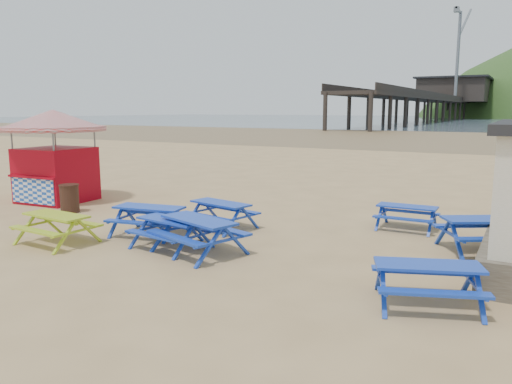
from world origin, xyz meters
The scene contains 14 objects.
ground centered at (0.00, 0.00, 0.00)m, with size 400.00×400.00×0.00m, color tan.
wet_sand centered at (0.00, 55.00, 0.00)m, with size 400.00×400.00×0.00m, color brown.
sea centered at (0.00, 170.00, 0.01)m, with size 400.00×400.00×0.00m, color #42525E.
picnic_table_blue_a centered at (-0.15, 0.65, 0.38)m, with size 2.10×1.82×0.77m.
picnic_table_blue_b centered at (4.58, 3.12, 0.35)m, with size 1.66×1.34×0.69m.
picnic_table_blue_c centered at (6.75, 1.66, 0.42)m, with size 2.54×2.40×0.84m.
picnic_table_blue_d centered at (-1.46, -0.92, 0.40)m, with size 2.13×1.83×0.79m.
picnic_table_blue_e centered at (0.77, -1.74, 0.42)m, with size 2.41×2.15×0.85m.
picnic_table_blue_f centered at (6.14, -2.46, 0.38)m, with size 2.20×1.99×0.76m.
picnic_table_yellow centered at (-2.94, -2.76, 0.38)m, with size 1.91×1.58×0.77m.
ice_cream_kiosk centered at (-7.86, 1.35, 2.14)m, with size 4.08×4.08×3.41m.
litter_bin centered at (-5.80, 0.12, 0.48)m, with size 0.65×0.65×0.95m.
pier centered at (-17.99, 178.23, 5.46)m, with size 24.00×220.00×39.29m.
picnic_table_blue_g centered at (-0.09, -1.71, 0.37)m, with size 1.96×1.66×0.75m.
Camera 1 is at (7.52, -11.21, 3.41)m, focal length 35.00 mm.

